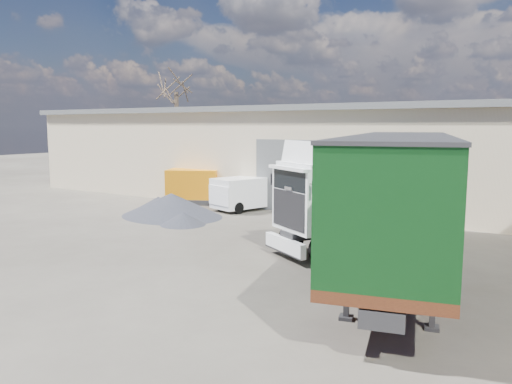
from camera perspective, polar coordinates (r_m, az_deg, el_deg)
The scene contains 8 objects.
ground at distance 15.64m, azimuth -6.91°, elevation -8.37°, with size 120.00×120.00×0.00m, color black.
warehouse at distance 31.75m, azimuth 2.78°, elevation 4.68°, with size 30.60×12.60×5.42m.
bare_tree at distance 42.09m, azimuth -9.13°, elevation 12.48°, with size 4.00×4.00×9.60m.
tractor_unit at distance 16.92m, azimuth 8.73°, elevation -1.62°, with size 4.68×5.88×3.81m.
box_trailer at distance 14.81m, azimuth 16.13°, elevation 0.19°, with size 5.36×12.39×4.03m.
panel_van at distance 25.62m, azimuth -0.91°, elevation -0.08°, with size 2.82×4.37×1.66m.
orange_skip at distance 27.91m, azimuth -7.10°, elevation 0.42°, with size 3.52×2.97×1.88m.
gravel_heap at distance 24.13m, azimuth -9.74°, elevation -1.50°, with size 6.17×5.89×1.10m.
Camera 1 is at (9.49, -11.67, 4.30)m, focal length 35.00 mm.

